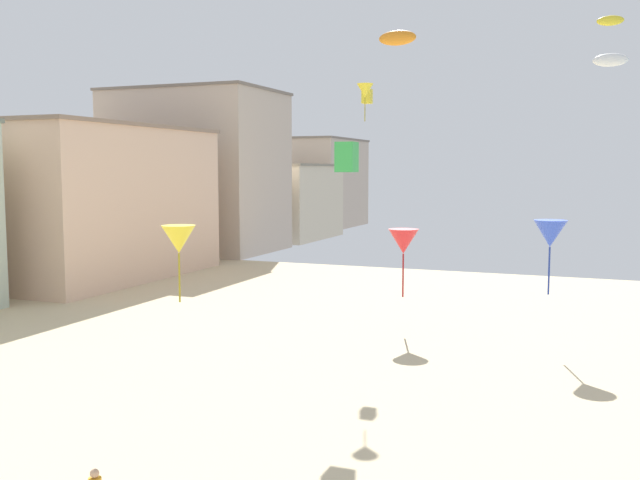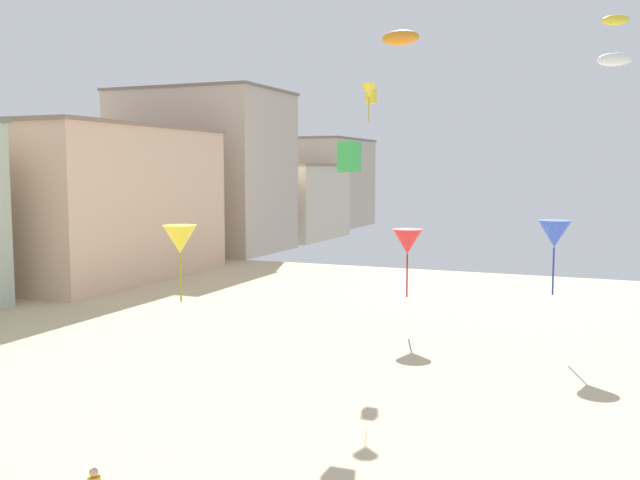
{
  "view_description": "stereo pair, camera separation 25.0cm",
  "coord_description": "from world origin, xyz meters",
  "px_view_note": "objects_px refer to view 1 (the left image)",
  "views": [
    {
      "loc": [
        11.98,
        -4.33,
        9.28
      ],
      "look_at": [
        4.1,
        15.63,
        7.14
      ],
      "focal_mm": 39.95,
      "sensor_mm": 36.0,
      "label": 1
    },
    {
      "loc": [
        12.21,
        -4.23,
        9.28
      ],
      "look_at": [
        4.1,
        15.63,
        7.14
      ],
      "focal_mm": 39.95,
      "sensor_mm": 36.0,
      "label": 2
    }
  ],
  "objects_px": {
    "kite_yellow_delta": "(365,91)",
    "kite_orange_parafoil": "(397,38)",
    "kite_green_box": "(347,157)",
    "kite_white_parafoil": "(610,60)",
    "kite_yellow_parafoil": "(610,21)",
    "kite_blue_delta": "(550,234)",
    "kite_red_delta": "(403,242)",
    "kite_yellow_box": "(367,96)",
    "kite_yellow_delta_2": "(179,239)"
  },
  "relations": [
    {
      "from": "kite_orange_parafoil",
      "to": "kite_yellow_parafoil",
      "type": "xyz_separation_m",
      "value": [
        8.84,
        10.15,
        2.01
      ]
    },
    {
      "from": "kite_orange_parafoil",
      "to": "kite_yellow_delta_2",
      "type": "bearing_deg",
      "value": -113.46
    },
    {
      "from": "kite_yellow_delta",
      "to": "kite_yellow_delta_2",
      "type": "distance_m",
      "value": 17.04
    },
    {
      "from": "kite_yellow_delta",
      "to": "kite_yellow_box",
      "type": "xyz_separation_m",
      "value": [
        -1.03,
        3.55,
        0.07
      ]
    },
    {
      "from": "kite_red_delta",
      "to": "kite_yellow_box",
      "type": "bearing_deg",
      "value": 169.39
    },
    {
      "from": "kite_yellow_delta",
      "to": "kite_blue_delta",
      "type": "bearing_deg",
      "value": 10.05
    },
    {
      "from": "kite_blue_delta",
      "to": "kite_orange_parafoil",
      "type": "bearing_deg",
      "value": -134.12
    },
    {
      "from": "kite_yellow_delta",
      "to": "kite_yellow_delta_2",
      "type": "relative_size",
      "value": 0.74
    },
    {
      "from": "kite_yellow_delta_2",
      "to": "kite_yellow_parafoil",
      "type": "xyz_separation_m",
      "value": [
        13.51,
        20.91,
        10.24
      ]
    },
    {
      "from": "kite_yellow_delta",
      "to": "kite_orange_parafoil",
      "type": "height_order",
      "value": "kite_orange_parafoil"
    },
    {
      "from": "kite_white_parafoil",
      "to": "kite_green_box",
      "type": "bearing_deg",
      "value": -153.16
    },
    {
      "from": "kite_yellow_box",
      "to": "kite_blue_delta",
      "type": "height_order",
      "value": "kite_yellow_box"
    },
    {
      "from": "kite_yellow_box",
      "to": "kite_yellow_parafoil",
      "type": "relative_size",
      "value": 0.61
    },
    {
      "from": "kite_white_parafoil",
      "to": "kite_yellow_delta",
      "type": "bearing_deg",
      "value": 174.07
    },
    {
      "from": "kite_green_box",
      "to": "kite_orange_parafoil",
      "type": "bearing_deg",
      "value": 44.62
    },
    {
      "from": "kite_orange_parafoil",
      "to": "kite_blue_delta",
      "type": "relative_size",
      "value": 0.45
    },
    {
      "from": "kite_yellow_box",
      "to": "kite_yellow_delta_2",
      "type": "bearing_deg",
      "value": -91.65
    },
    {
      "from": "kite_yellow_box",
      "to": "kite_yellow_delta",
      "type": "bearing_deg",
      "value": -73.83
    },
    {
      "from": "kite_yellow_parafoil",
      "to": "kite_blue_delta",
      "type": "bearing_deg",
      "value": -124.63
    },
    {
      "from": "kite_yellow_box",
      "to": "kite_orange_parafoil",
      "type": "relative_size",
      "value": 0.48
    },
    {
      "from": "kite_white_parafoil",
      "to": "kite_blue_delta",
      "type": "height_order",
      "value": "kite_white_parafoil"
    },
    {
      "from": "kite_yellow_box",
      "to": "kite_white_parafoil",
      "type": "bearing_deg",
      "value": -20.21
    },
    {
      "from": "kite_yellow_delta",
      "to": "kite_orange_parafoil",
      "type": "distance_m",
      "value": 6.03
    },
    {
      "from": "kite_yellow_delta",
      "to": "kite_orange_parafoil",
      "type": "bearing_deg",
      "value": -57.72
    },
    {
      "from": "kite_green_box",
      "to": "kite_yellow_parafoil",
      "type": "relative_size",
      "value": 0.96
    },
    {
      "from": "kite_yellow_parafoil",
      "to": "kite_yellow_delta_2",
      "type": "bearing_deg",
      "value": -122.87
    },
    {
      "from": "kite_orange_parafoil",
      "to": "kite_red_delta",
      "type": "bearing_deg",
      "value": 102.21
    },
    {
      "from": "kite_white_parafoil",
      "to": "kite_blue_delta",
      "type": "distance_m",
      "value": 9.05
    },
    {
      "from": "kite_orange_parafoil",
      "to": "kite_yellow_delta",
      "type": "bearing_deg",
      "value": 122.28
    },
    {
      "from": "kite_green_box",
      "to": "kite_yellow_box",
      "type": "xyz_separation_m",
      "value": [
        -2.35,
        10.19,
        3.68
      ]
    },
    {
      "from": "kite_red_delta",
      "to": "kite_orange_parafoil",
      "type": "bearing_deg",
      "value": -77.79
    },
    {
      "from": "kite_blue_delta",
      "to": "kite_red_delta",
      "type": "xyz_separation_m",
      "value": [
        -8.1,
        1.42,
        -0.84
      ]
    },
    {
      "from": "kite_yellow_delta",
      "to": "kite_red_delta",
      "type": "distance_m",
      "value": 8.94
    },
    {
      "from": "kite_yellow_delta_2",
      "to": "kite_yellow_box",
      "type": "height_order",
      "value": "kite_yellow_box"
    },
    {
      "from": "kite_yellow_box",
      "to": "kite_red_delta",
      "type": "distance_m",
      "value": 8.69
    },
    {
      "from": "kite_yellow_delta",
      "to": "kite_yellow_box",
      "type": "relative_size",
      "value": 2.37
    },
    {
      "from": "kite_white_parafoil",
      "to": "kite_yellow_parafoil",
      "type": "relative_size",
      "value": 1.11
    },
    {
      "from": "kite_orange_parafoil",
      "to": "kite_yellow_parafoil",
      "type": "distance_m",
      "value": 13.61
    },
    {
      "from": "kite_yellow_delta_2",
      "to": "kite_yellow_box",
      "type": "xyz_separation_m",
      "value": [
        0.55,
        19.2,
        6.6
      ]
    },
    {
      "from": "kite_orange_parafoil",
      "to": "kite_blue_delta",
      "type": "height_order",
      "value": "kite_orange_parafoil"
    },
    {
      "from": "kite_green_box",
      "to": "kite_yellow_box",
      "type": "relative_size",
      "value": 1.59
    },
    {
      "from": "kite_yellow_delta",
      "to": "kite_green_box",
      "type": "bearing_deg",
      "value": -78.75
    },
    {
      "from": "kite_yellow_delta",
      "to": "kite_white_parafoil",
      "type": "height_order",
      "value": "kite_white_parafoil"
    },
    {
      "from": "kite_red_delta",
      "to": "kite_yellow_parafoil",
      "type": "relative_size",
      "value": 2.87
    },
    {
      "from": "kite_yellow_delta_2",
      "to": "kite_yellow_parafoil",
      "type": "relative_size",
      "value": 1.93
    },
    {
      "from": "kite_yellow_delta",
      "to": "kite_yellow_box",
      "type": "distance_m",
      "value": 3.69
    },
    {
      "from": "kite_red_delta",
      "to": "kite_yellow_parafoil",
      "type": "height_order",
      "value": "kite_yellow_parafoil"
    },
    {
      "from": "kite_yellow_delta_2",
      "to": "kite_yellow_box",
      "type": "distance_m",
      "value": 20.31
    },
    {
      "from": "kite_yellow_box",
      "to": "kite_yellow_parafoil",
      "type": "distance_m",
      "value": 13.57
    },
    {
      "from": "kite_green_box",
      "to": "kite_yellow_parafoil",
      "type": "distance_m",
      "value": 17.54
    }
  ]
}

